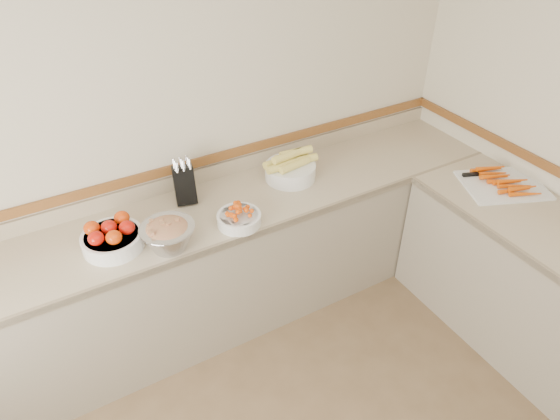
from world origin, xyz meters
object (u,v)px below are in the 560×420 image
knife_block (184,184)px  cutting_board (503,183)px  tomato_bowl (112,237)px  cherry_tomato_bowl (239,217)px  corn_bowl (290,168)px  rhubarb_bowl (168,235)px

knife_block → cutting_board: size_ratio=0.49×
tomato_bowl → cherry_tomato_bowl: 0.70m
cutting_board → tomato_bowl: bearing=164.8°
corn_bowl → rhubarb_bowl: (-0.92, -0.28, 0.01)m
tomato_bowl → cherry_tomato_bowl: bearing=-12.6°
rhubarb_bowl → knife_block: bearing=57.3°
tomato_bowl → corn_bowl: size_ratio=0.90×
tomato_bowl → rhubarb_bowl: (0.26, -0.15, 0.02)m
tomato_bowl → cutting_board: 2.40m
cherry_tomato_bowl → rhubarb_bowl: bearing=180.0°
knife_block → corn_bowl: 0.69m
tomato_bowl → corn_bowl: (1.19, 0.13, 0.01)m
knife_block → tomato_bowl: knife_block is taller
tomato_bowl → rhubarb_bowl: size_ratio=1.11×
cherry_tomato_bowl → rhubarb_bowl: (-0.42, 0.00, 0.04)m
knife_block → cutting_board: (1.81, -0.85, -0.10)m
knife_block → rhubarb_bowl: size_ratio=1.01×
knife_block → corn_bowl: bearing=-7.9°
knife_block → corn_bowl: size_ratio=0.82×
knife_block → rhubarb_bowl: 0.44m
corn_bowl → cutting_board: size_ratio=0.60×
knife_block → cherry_tomato_bowl: (0.18, -0.37, -0.08)m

